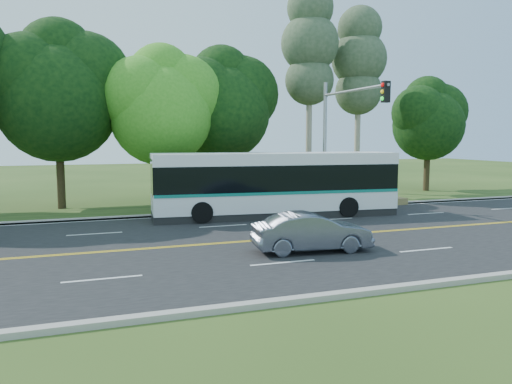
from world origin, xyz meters
name	(u,v)px	position (x,y,z in m)	size (l,w,h in m)	color
ground	(260,241)	(0.00, 0.00, 0.00)	(120.00, 120.00, 0.00)	#2A4316
road	(260,240)	(0.00, 0.00, 0.01)	(60.00, 14.00, 0.02)	black
curb_north	(213,213)	(0.00, 7.15, 0.07)	(60.00, 0.30, 0.15)	#A39D94
curb_south	(357,293)	(0.00, -7.15, 0.07)	(60.00, 0.30, 0.15)	#A39D94
grass_verge	(205,208)	(0.00, 9.00, 0.05)	(60.00, 4.00, 0.10)	#2A4316
lane_markings	(258,240)	(-0.09, 0.00, 0.02)	(57.60, 13.82, 0.00)	gold
tree_row	(102,89)	(-5.15, 12.13, 6.73)	(44.70, 9.10, 13.84)	black
bougainvillea_hedge	(328,193)	(7.18, 8.15, 0.72)	(9.50, 2.25, 1.50)	#A60D3E
traffic_signal	(342,124)	(6.49, 5.40, 4.67)	(0.42, 6.10, 7.00)	gray
transit_bus	(275,185)	(2.74, 5.33, 1.60)	(12.38, 3.74, 3.19)	white
sedan	(312,232)	(1.05, -2.37, 0.70)	(1.43, 4.11, 1.36)	slate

